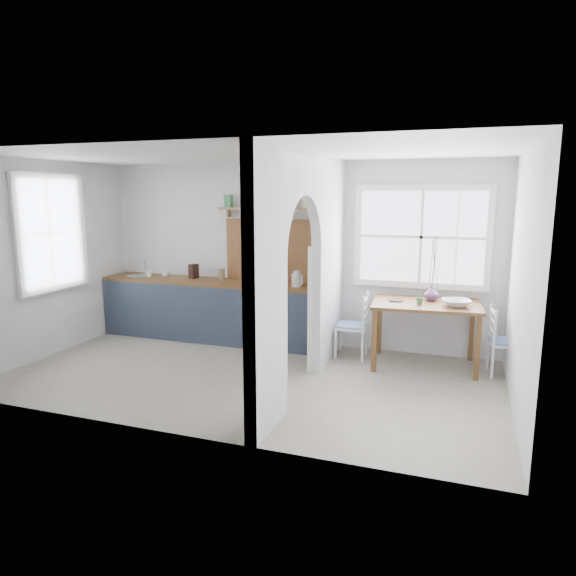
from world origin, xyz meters
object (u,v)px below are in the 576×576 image
(dining_table, at_px, (425,334))
(chair_right, at_px, (506,342))
(kettle, at_px, (296,279))
(vase, at_px, (431,293))
(chair_left, at_px, (352,325))

(dining_table, height_order, chair_right, chair_right)
(kettle, bearing_deg, dining_table, -14.28)
(chair_right, relative_size, kettle, 3.86)
(dining_table, distance_m, vase, 0.53)
(chair_left, relative_size, chair_right, 1.03)
(chair_left, height_order, vase, vase)
(kettle, relative_size, vase, 1.14)
(vase, bearing_deg, chair_right, -10.48)
(chair_right, bearing_deg, chair_left, 80.59)
(chair_right, bearing_deg, vase, 73.05)
(chair_right, xyz_separation_m, kettle, (-2.71, 0.15, 0.59))
(dining_table, height_order, vase, vase)
(chair_right, height_order, kettle, kettle)
(chair_left, xyz_separation_m, chair_right, (1.91, -0.10, -0.01))
(chair_left, distance_m, chair_right, 1.91)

